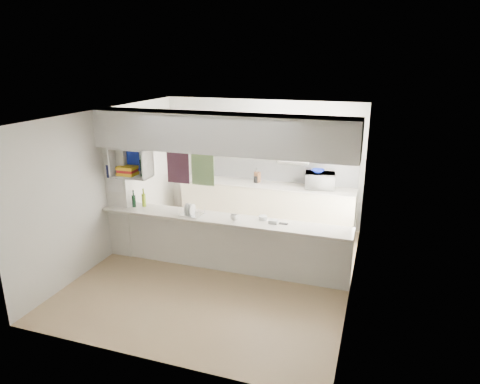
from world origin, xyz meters
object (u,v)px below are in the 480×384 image
at_px(microwave, 320,181).
at_px(wine_bottles, 139,200).
at_px(bowl, 318,171).
at_px(dish_rack, 191,210).

xyz_separation_m(microwave, wine_bottles, (-2.82, -2.09, -0.04)).
bearing_deg(bowl, wine_bottles, -143.01).
relative_size(bowl, wine_bottles, 0.80).
distance_m(bowl, wine_bottles, 3.48).
bearing_deg(dish_rack, microwave, 56.81).
xyz_separation_m(microwave, bowl, (-0.05, -0.01, 0.19)).
height_order(microwave, bowl, bowl).
height_order(microwave, wine_bottles, wine_bottles).
xyz_separation_m(bowl, dish_rack, (-1.74, -2.17, -0.27)).
bearing_deg(bowl, microwave, 7.67).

